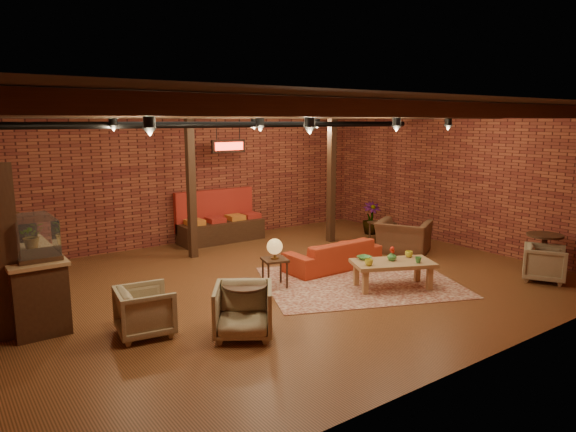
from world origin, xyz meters
TOP-DOWN VIEW (x-y plane):
  - floor at (0.00, 0.00)m, footprint 10.00×10.00m
  - ceiling at (0.00, 0.00)m, footprint 10.00×8.00m
  - wall_back at (0.00, 4.00)m, footprint 10.00×0.02m
  - wall_front at (0.00, -4.00)m, footprint 10.00×0.02m
  - wall_right at (5.00, 0.00)m, footprint 0.02×8.00m
  - ceiling_beams at (0.00, 0.00)m, footprint 9.80×6.40m
  - ceiling_pipe at (0.00, 1.60)m, footprint 9.60×0.12m
  - post_left at (-0.60, 2.60)m, footprint 0.16×0.16m
  - post_right at (2.80, 2.00)m, footprint 0.16×0.16m
  - service_counter at (-4.10, 1.00)m, footprint 0.80×2.50m
  - plant_counter at (-4.00, 1.20)m, footprint 0.35×0.39m
  - banquette at (0.60, 3.55)m, footprint 2.10×0.70m
  - service_sign at (0.60, 3.10)m, footprint 0.86×0.06m
  - ceiling_spotlights at (0.00, 0.00)m, footprint 6.40×4.40m
  - rug at (1.11, -0.83)m, footprint 4.18×3.75m
  - sofa at (1.29, 0.15)m, footprint 2.01×0.79m
  - coffee_table at (1.35, -1.38)m, footprint 1.58×1.23m
  - side_table_lamp at (-0.31, -0.14)m, footprint 0.52×0.52m
  - round_table_left at (-1.70, -1.44)m, footprint 0.63×0.63m
  - armchair_a at (-2.93, -0.81)m, footprint 0.78×0.82m
  - armchair_b at (-1.85, -1.64)m, footprint 1.06×1.04m
  - armchair_right at (3.42, 0.20)m, footprint 1.16×1.32m
  - side_table_book at (3.56, 1.01)m, footprint 0.57×0.57m
  - round_table_right at (4.40, -2.47)m, footprint 0.66×0.66m
  - armchair_far at (3.98, -2.73)m, footprint 0.94×0.92m
  - plant_tall at (4.22, 2.03)m, footprint 1.82×1.82m

SIDE VIEW (x-z plane):
  - floor at x=0.00m, z-range 0.00..0.00m
  - rug at x=1.11m, z-range 0.00..0.01m
  - sofa at x=1.29m, z-range 0.00..0.59m
  - armchair_far at x=3.98m, z-range 0.00..0.72m
  - armchair_a at x=-2.93m, z-range 0.00..0.75m
  - armchair_b at x=-1.85m, z-range 0.00..0.81m
  - coffee_table at x=1.35m, z-range 0.06..0.80m
  - round_table_left at x=-1.70m, z-range 0.12..0.78m
  - armchair_right at x=3.42m, z-range 0.00..0.97m
  - banquette at x=0.60m, z-range 0.00..1.00m
  - side_table_book at x=3.56m, z-range 0.22..0.80m
  - round_table_right at x=4.40m, z-range 0.13..0.91m
  - side_table_lamp at x=-0.31m, z-range 0.23..1.12m
  - service_counter at x=-4.10m, z-range 0.00..1.60m
  - plant_counter at x=-4.00m, z-range 1.07..1.37m
  - plant_tall at x=4.22m, z-range 0.00..2.49m
  - wall_back at x=0.00m, z-range 0.00..3.20m
  - wall_front at x=0.00m, z-range 0.00..3.20m
  - wall_right at x=5.00m, z-range 0.00..3.20m
  - post_left at x=-0.60m, z-range 0.00..3.20m
  - post_right at x=2.80m, z-range 0.00..3.20m
  - service_sign at x=0.60m, z-range 2.20..2.50m
  - ceiling_pipe at x=0.00m, z-range 2.79..2.91m
  - ceiling_spotlights at x=0.00m, z-range 2.72..3.00m
  - ceiling_beams at x=0.00m, z-range 2.97..3.19m
  - ceiling at x=0.00m, z-range 3.19..3.21m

